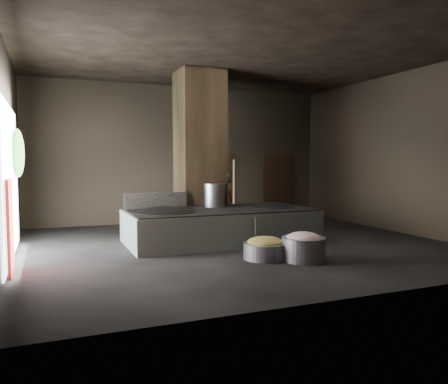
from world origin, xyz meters
name	(u,v)px	position (x,y,z in m)	size (l,w,h in m)	color
floor	(237,246)	(0.00, 0.00, -0.05)	(10.00, 9.00, 0.10)	black
ceiling	(237,54)	(0.00, 0.00, 4.55)	(10.00, 9.00, 0.10)	black
back_wall	(182,154)	(0.00, 4.55, 2.25)	(10.00, 0.10, 4.50)	black
front_wall	(365,145)	(0.00, -4.55, 2.25)	(10.00, 0.10, 4.50)	black
left_wall	(2,149)	(-5.05, 0.00, 2.25)	(0.10, 9.00, 4.50)	black
right_wall	(400,153)	(5.05, 0.00, 2.25)	(0.10, 9.00, 4.50)	black
pillar	(200,153)	(-0.30, 1.90, 2.25)	(1.20, 1.20, 4.50)	black
hearth_platform	(220,226)	(-0.27, 0.42, 0.40)	(4.60, 2.20, 0.80)	#B1C5B4
platform_cap	(220,210)	(-0.27, 0.42, 0.82)	(4.50, 2.16, 0.03)	black
wok_left	(164,215)	(-1.72, 0.37, 0.75)	(1.45, 1.45, 0.40)	black
wok_left_rim	(164,212)	(-1.72, 0.37, 0.82)	(1.48, 1.48, 0.05)	black
wok_right	(268,210)	(1.08, 0.47, 0.75)	(1.35, 1.35, 0.38)	black
wok_right_rim	(268,207)	(1.08, 0.47, 0.82)	(1.38, 1.38, 0.05)	black
stock_pot	(214,195)	(-0.22, 0.97, 1.13)	(0.56, 0.56, 0.60)	gray
splash_guard	(156,200)	(-1.72, 1.17, 1.03)	(1.60, 0.06, 0.40)	black
cook	(225,200)	(0.65, 2.39, 0.85)	(0.62, 0.40, 1.71)	brown
veg_basin	(265,251)	(-0.11, -1.70, 0.17)	(0.90, 0.90, 0.33)	gray
veg_fill	(265,242)	(-0.11, -1.70, 0.35)	(0.74, 0.74, 0.23)	olive
ladle	(256,232)	(-0.26, -1.55, 0.55)	(0.03, 0.03, 0.71)	gray
meat_basin	(304,249)	(0.53, -2.14, 0.24)	(0.88, 0.88, 0.48)	gray
meat_fill	(304,239)	(0.53, -2.14, 0.45)	(0.73, 0.73, 0.28)	pink
doorway_near	(217,188)	(1.20, 4.45, 1.10)	(1.18, 0.08, 2.38)	black
doorway_near_glow	(223,189)	(1.44, 4.49, 1.05)	(0.86, 0.04, 2.04)	#8C6647
doorway_far	(278,186)	(3.60, 4.45, 1.10)	(1.18, 0.08, 2.38)	black
doorway_far_glow	(270,188)	(3.37, 4.61, 1.05)	(0.89, 0.04, 2.11)	#8C6647
left_opening	(10,182)	(-4.95, 0.20, 1.60)	(0.04, 4.20, 3.10)	white
pavilion_sliver	(10,227)	(-4.88, -1.10, 0.85)	(0.05, 0.90, 1.70)	maroon
tree_silhouette	(18,153)	(-4.85, 1.30, 2.20)	(0.28, 1.10, 1.10)	#194714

